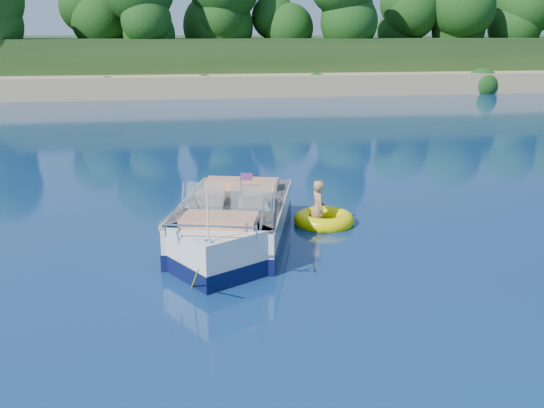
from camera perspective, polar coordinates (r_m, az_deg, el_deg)
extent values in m
plane|color=#0B1E4F|center=(10.10, 3.61, -10.56)|extent=(160.00, 160.00, 0.00)
cube|color=tan|center=(47.02, -6.94, 10.89)|extent=(170.00, 8.00, 2.00)
cube|color=#193415|center=(73.92, -7.97, 13.02)|extent=(170.00, 56.00, 6.00)
cylinder|color=black|center=(50.86, -7.27, 14.41)|extent=(0.44, 0.44, 3.60)
sphere|color=black|center=(50.90, -7.41, 18.26)|extent=(5.94, 5.94, 5.94)
cylinder|color=black|center=(53.60, 15.38, 13.52)|extent=(0.44, 0.44, 2.60)
sphere|color=black|center=(53.58, 15.58, 16.16)|extent=(4.29, 4.29, 4.29)
cube|color=white|center=(13.60, -3.53, -1.96)|extent=(3.21, 4.58, 1.15)
cube|color=white|center=(11.77, -5.08, -4.87)|extent=(2.11, 2.11, 1.15)
cube|color=#0B0F37|center=(13.65, -3.52, -2.60)|extent=(3.25, 4.62, 0.33)
cube|color=#0B0F37|center=(11.83, -5.06, -5.59)|extent=(2.16, 2.16, 0.33)
cube|color=tan|center=(13.81, -3.33, -0.27)|extent=(2.46, 3.26, 0.11)
cube|color=white|center=(13.44, -3.57, 0.24)|extent=(3.25, 4.59, 0.07)
cube|color=black|center=(15.73, -2.19, 0.73)|extent=(0.68, 0.53, 0.99)
cube|color=#8C9EA5|center=(12.72, -6.35, 0.75)|extent=(0.90, 0.60, 0.53)
cube|color=#8C9EA5|center=(12.55, -1.94, 0.64)|extent=(0.88, 0.40, 0.53)
cube|color=tan|center=(13.26, -5.87, 0.12)|extent=(0.74, 0.74, 0.44)
cube|color=tan|center=(13.10, -1.64, 0.00)|extent=(0.74, 0.74, 0.44)
cube|color=tan|center=(14.48, -2.86, 1.53)|extent=(1.81, 1.03, 0.42)
cube|color=tan|center=(11.78, -4.96, -2.00)|extent=(1.61, 1.18, 0.37)
cylinder|color=white|center=(10.67, -6.06, -1.21)|extent=(0.04, 0.04, 0.93)
cube|color=red|center=(12.46, -2.41, 2.59)|extent=(0.24, 0.08, 0.15)
cube|color=silver|center=(10.75, -6.05, -3.50)|extent=(0.12, 0.09, 0.05)
cylinder|color=yellow|center=(10.64, -7.26, -6.99)|extent=(0.12, 1.18, 0.84)
torus|color=#F7E602|center=(14.76, 4.92, -1.51)|extent=(1.62, 1.62, 0.39)
torus|color=#B5090E|center=(14.75, 4.92, -1.44)|extent=(1.33, 1.33, 0.13)
imported|color=tan|center=(14.82, 4.28, -1.81)|extent=(0.43, 0.81, 1.54)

